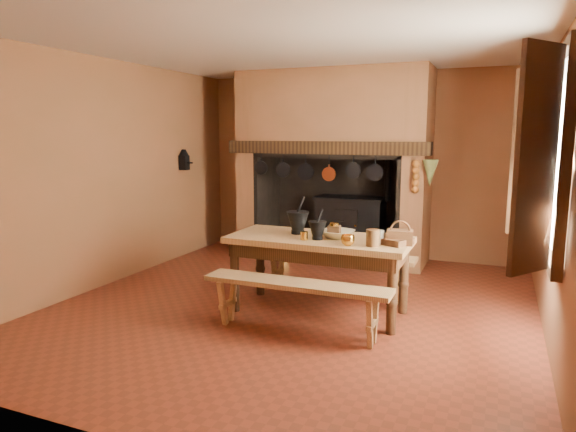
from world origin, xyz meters
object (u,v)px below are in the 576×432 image
(wicker_basket, at_px, (400,236))
(work_table, at_px, (319,249))
(coffee_grinder, at_px, (334,231))
(bench_front, at_px, (296,295))
(mixing_bowl, at_px, (337,234))
(iron_range, at_px, (351,226))

(wicker_basket, bearing_deg, work_table, 170.00)
(coffee_grinder, bearing_deg, bench_front, -109.06)
(coffee_grinder, height_order, wicker_basket, wicker_basket)
(work_table, bearing_deg, mixing_bowl, 8.74)
(iron_range, xyz_separation_m, coffee_grinder, (0.51, -2.48, 0.41))
(bench_front, xyz_separation_m, wicker_basket, (0.84, 0.63, 0.51))
(mixing_bowl, bearing_deg, wicker_basket, -4.87)
(mixing_bowl, bearing_deg, iron_range, 102.30)
(iron_range, distance_m, wicker_basket, 2.84)
(work_table, bearing_deg, iron_range, 98.01)
(iron_range, bearing_deg, work_table, -81.99)
(iron_range, bearing_deg, coffee_grinder, -78.46)
(iron_range, distance_m, bench_front, 3.19)
(iron_range, relative_size, bench_front, 0.88)
(iron_range, distance_m, coffee_grinder, 2.56)
(coffee_grinder, bearing_deg, mixing_bowl, -18.86)
(bench_front, distance_m, wicker_basket, 1.17)
(work_table, relative_size, bench_front, 1.04)
(iron_range, bearing_deg, wicker_basket, -64.77)
(iron_range, relative_size, mixing_bowl, 4.70)
(bench_front, relative_size, coffee_grinder, 9.42)
(bench_front, height_order, mixing_bowl, mixing_bowl)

